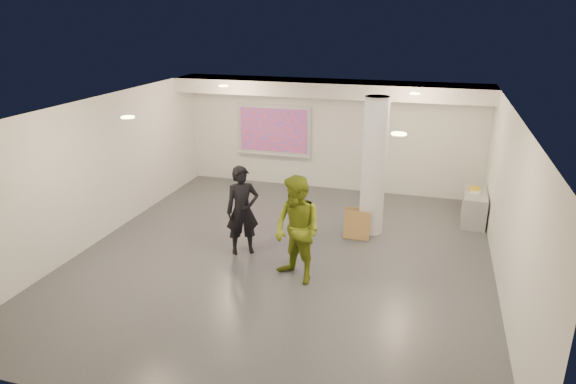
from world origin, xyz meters
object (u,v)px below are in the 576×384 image
(column, at_px, (374,167))
(woman, at_px, (242,211))
(projection_screen, at_px, (274,131))
(credenza, at_px, (474,207))
(man, at_px, (297,230))

(column, height_order, woman, column)
(projection_screen, bearing_deg, woman, -80.15)
(column, distance_m, credenza, 2.78)
(column, xyz_separation_m, man, (-0.99, -2.57, -0.52))
(column, height_order, projection_screen, column)
(projection_screen, relative_size, woman, 1.16)
(projection_screen, bearing_deg, man, -67.97)
(projection_screen, xyz_separation_m, woman, (0.77, -4.43, -0.62))
(column, xyz_separation_m, woman, (-2.33, -1.78, -0.59))
(column, relative_size, projection_screen, 1.43)
(credenza, relative_size, man, 0.63)
(column, bearing_deg, credenza, 29.05)
(column, xyz_separation_m, projection_screen, (-3.10, 2.65, 0.03))
(woman, bearing_deg, projection_screen, 69.35)
(column, bearing_deg, woman, -142.66)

